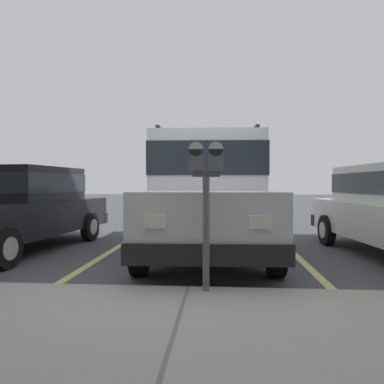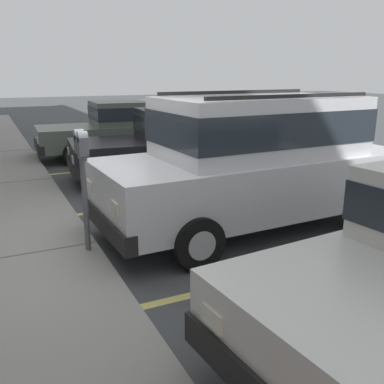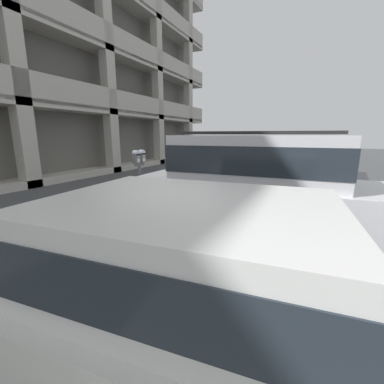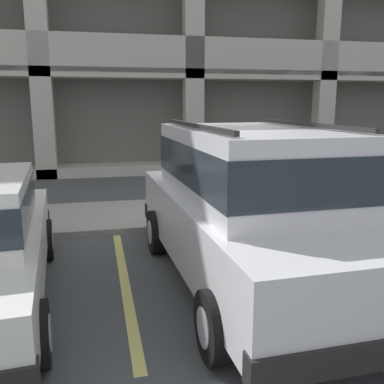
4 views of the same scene
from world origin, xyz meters
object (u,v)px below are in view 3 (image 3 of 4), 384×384
(dark_hatchback, at_px, (286,173))
(parking_meter_near, at_px, (140,167))
(silver_suv, at_px, (254,183))
(blue_coupe, at_px, (285,163))
(red_sedan, at_px, (167,287))

(dark_hatchback, bearing_deg, parking_meter_near, 147.63)
(dark_hatchback, distance_m, parking_meter_near, 4.58)
(silver_suv, relative_size, blue_coupe, 1.06)
(silver_suv, bearing_deg, parking_meter_near, 89.68)
(dark_hatchback, bearing_deg, red_sedan, -175.96)
(parking_meter_near, bearing_deg, silver_suv, -88.30)
(blue_coupe, height_order, parking_meter_near, parking_meter_near)
(blue_coupe, distance_m, parking_meter_near, 7.09)
(dark_hatchback, relative_size, blue_coupe, 1.02)
(silver_suv, height_order, red_sedan, silver_suv)
(parking_meter_near, bearing_deg, red_sedan, -140.74)
(red_sedan, relative_size, blue_coupe, 1.01)
(blue_coupe, bearing_deg, silver_suv, -176.29)
(silver_suv, distance_m, parking_meter_near, 2.59)
(silver_suv, xyz_separation_m, dark_hatchback, (3.51, -0.23, -0.27))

